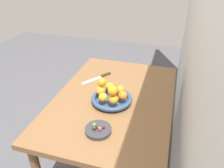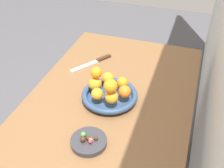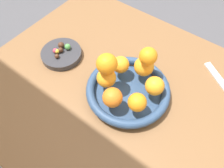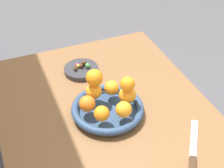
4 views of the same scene
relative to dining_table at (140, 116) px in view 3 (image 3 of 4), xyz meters
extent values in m
plane|color=#4C4C51|center=(0.00, 0.00, -0.65)|extent=(6.00, 6.00, 0.00)
cube|color=brown|center=(0.00, 0.00, 0.07)|extent=(1.10, 0.76, 0.04)
cylinder|color=brown|center=(0.49, -0.32, -0.30)|extent=(0.05, 0.05, 0.70)
cylinder|color=brown|center=(0.49, 0.32, -0.30)|extent=(0.05, 0.05, 0.70)
cylinder|color=navy|center=(0.06, 0.00, 0.10)|extent=(0.21, 0.21, 0.01)
torus|color=navy|center=(0.06, 0.00, 0.12)|extent=(0.26, 0.26, 0.03)
cylinder|color=#333338|center=(0.34, 0.01, 0.10)|extent=(0.14, 0.14, 0.02)
sphere|color=orange|center=(0.05, -0.07, 0.16)|extent=(0.06, 0.06, 0.06)
sphere|color=orange|center=(0.11, -0.04, 0.16)|extent=(0.05, 0.05, 0.05)
sphere|color=orange|center=(0.12, 0.03, 0.16)|extent=(0.06, 0.06, 0.06)
sphere|color=orange|center=(0.06, 0.07, 0.16)|extent=(0.06, 0.06, 0.06)
sphere|color=orange|center=(0.00, 0.04, 0.15)|extent=(0.05, 0.05, 0.05)
sphere|color=orange|center=(-0.01, -0.03, 0.16)|extent=(0.06, 0.06, 0.06)
sphere|color=orange|center=(0.12, 0.02, 0.22)|extent=(0.06, 0.06, 0.06)
sphere|color=orange|center=(0.04, -0.07, 0.22)|extent=(0.05, 0.05, 0.05)
sphere|color=#472819|center=(0.35, -0.01, 0.12)|extent=(0.02, 0.02, 0.02)
sphere|color=gold|center=(0.34, 0.02, 0.12)|extent=(0.02, 0.02, 0.02)
sphere|color=#472819|center=(0.34, 0.01, 0.12)|extent=(0.02, 0.02, 0.02)
sphere|color=#C6384C|center=(0.35, 0.02, 0.12)|extent=(0.02, 0.02, 0.02)
sphere|color=#4C9947|center=(0.33, -0.02, 0.12)|extent=(0.02, 0.02, 0.02)
sphere|color=#472819|center=(0.33, 0.04, 0.12)|extent=(0.02, 0.02, 0.02)
cube|color=silver|center=(-0.16, -0.22, 0.09)|extent=(0.15, 0.12, 0.01)
camera|label=1|loc=(1.15, 0.32, 0.91)|focal=35.00mm
camera|label=2|loc=(1.01, 0.32, 0.93)|focal=45.00mm
camera|label=3|loc=(-0.12, 0.32, 0.67)|focal=35.00mm
camera|label=4|loc=(-0.79, 0.32, 0.94)|focal=55.00mm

